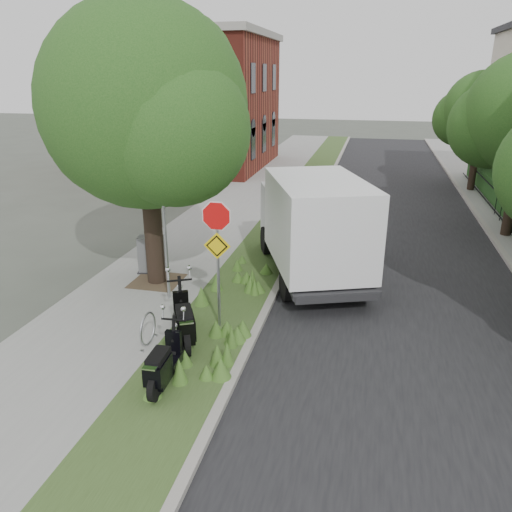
{
  "coord_description": "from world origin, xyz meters",
  "views": [
    {
      "loc": [
        1.91,
        -9.68,
        5.87
      ],
      "look_at": [
        -0.92,
        2.42,
        1.3
      ],
      "focal_mm": 35.0,
      "sensor_mm": 36.0,
      "label": 1
    }
  ],
  "objects": [
    {
      "name": "scooter_far",
      "position": [
        -1.73,
        -2.06,
        0.53
      ],
      "size": [
        0.4,
        1.76,
        0.84
      ],
      "color": "black",
      "rests_on": "ground"
    },
    {
      "name": "street_tree_main",
      "position": [
        -4.08,
        2.86,
        4.8
      ],
      "size": [
        6.21,
        5.54,
        7.66
      ],
      "color": "black",
      "rests_on": "ground"
    },
    {
      "name": "sign_assembly",
      "position": [
        -1.4,
        0.58,
        2.33
      ],
      "size": [
        0.94,
        0.08,
        3.22
      ],
      "color": "#A5A8AD",
      "rests_on": "ground"
    },
    {
      "name": "bike_hoop",
      "position": [
        -2.7,
        -0.6,
        0.5
      ],
      "size": [
        0.06,
        0.78,
        0.77
      ],
      "color": "#A5A8AD",
      "rests_on": "ground"
    },
    {
      "name": "kerb_far",
      "position": [
        6.5,
        10.0,
        0.07
      ],
      "size": [
        0.2,
        60.0,
        0.13
      ],
      "primitive_type": "cube",
      "color": "#9E9991",
      "rests_on": "ground"
    },
    {
      "name": "utility_cabinet",
      "position": [
        -4.45,
        3.5,
        0.65
      ],
      "size": [
        0.92,
        0.7,
        1.11
      ],
      "color": "#262628",
      "rests_on": "ground"
    },
    {
      "name": "far_tree_c",
      "position": [
        6.94,
        18.04,
        3.95
      ],
      "size": [
        4.37,
        3.89,
        5.93
      ],
      "color": "black",
      "rests_on": "ground"
    },
    {
      "name": "sidewalk_near",
      "position": [
        -4.25,
        10.0,
        0.06
      ],
      "size": [
        3.5,
        60.0,
        0.12
      ],
      "primitive_type": "cube",
      "color": "gray",
      "rests_on": "ground"
    },
    {
      "name": "box_truck",
      "position": [
        0.31,
        4.48,
        1.73
      ],
      "size": [
        4.18,
        6.28,
        2.66
      ],
      "color": "#262628",
      "rests_on": "ground"
    },
    {
      "name": "kerb_near",
      "position": [
        -0.5,
        10.0,
        0.07
      ],
      "size": [
        0.2,
        60.0,
        0.13
      ],
      "primitive_type": "cube",
      "color": "#9E9991",
      "rests_on": "ground"
    },
    {
      "name": "brick_building",
      "position": [
        -9.5,
        22.0,
        4.21
      ],
      "size": [
        9.4,
        10.4,
        8.3
      ],
      "color": "maroon",
      "rests_on": "ground"
    },
    {
      "name": "bare_post",
      "position": [
        -3.2,
        1.8,
        2.12
      ],
      "size": [
        0.08,
        0.08,
        4.0
      ],
      "color": "#A5A8AD",
      "rests_on": "ground"
    },
    {
      "name": "verge",
      "position": [
        -1.5,
        10.0,
        0.06
      ],
      "size": [
        2.0,
        60.0,
        0.12
      ],
      "primitive_type": "cube",
      "color": "#374F22",
      "rests_on": "ground"
    },
    {
      "name": "ground",
      "position": [
        0.0,
        0.0,
        0.0
      ],
      "size": [
        120.0,
        120.0,
        0.0
      ],
      "primitive_type": "plane",
      "color": "#4C5147",
      "rests_on": "ground"
    },
    {
      "name": "road",
      "position": [
        3.0,
        10.0,
        0.01
      ],
      "size": [
        7.0,
        60.0,
        0.01
      ],
      "primitive_type": "cube",
      "color": "black",
      "rests_on": "ground"
    },
    {
      "name": "scooter_near",
      "position": [
        -1.9,
        -0.43,
        0.58
      ],
      "size": [
        1.04,
        1.83,
        0.94
      ],
      "color": "black",
      "rests_on": "ground"
    }
  ]
}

